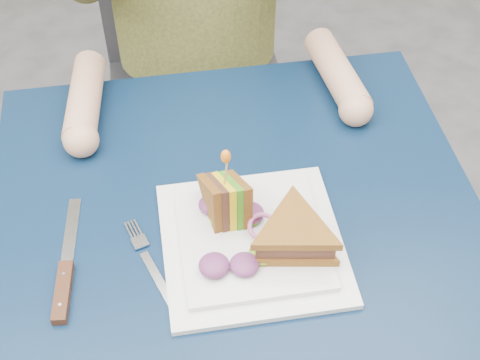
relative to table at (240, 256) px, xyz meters
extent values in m
cube|color=black|center=(0.00, 0.00, 0.06)|extent=(0.75, 0.75, 0.03)
cylinder|color=#595B5E|center=(-0.32, 0.32, -0.30)|extent=(0.04, 0.04, 0.70)
cylinder|color=#595B5E|center=(0.32, 0.32, -0.30)|extent=(0.04, 0.04, 0.70)
cube|color=#47474C|center=(0.00, 0.61, -0.20)|extent=(0.42, 0.40, 0.04)
cylinder|color=#47474C|center=(-0.18, 0.44, -0.44)|extent=(0.02, 0.02, 0.43)
cylinder|color=#47474C|center=(0.18, 0.44, -0.44)|extent=(0.02, 0.02, 0.43)
cylinder|color=#47474C|center=(-0.18, 0.78, -0.44)|extent=(0.02, 0.02, 0.43)
cylinder|color=#47474C|center=(0.18, 0.78, -0.44)|extent=(0.02, 0.02, 0.43)
cylinder|color=tan|center=(-0.23, 0.30, 0.11)|extent=(0.08, 0.20, 0.06)
sphere|color=tan|center=(-0.23, 0.20, 0.11)|extent=(0.06, 0.06, 0.06)
cylinder|color=tan|center=(0.23, 0.30, 0.11)|extent=(0.08, 0.20, 0.06)
sphere|color=tan|center=(0.23, 0.20, 0.11)|extent=(0.06, 0.06, 0.06)
cube|color=white|center=(0.01, -0.04, 0.08)|extent=(0.26, 0.26, 0.01)
cube|color=white|center=(0.01, -0.04, 0.09)|extent=(0.21, 0.21, 0.01)
cube|color=silver|center=(-0.13, -0.08, 0.08)|extent=(0.05, 0.11, 0.00)
cube|color=silver|center=(-0.15, -0.01, 0.08)|extent=(0.03, 0.03, 0.00)
cube|color=silver|center=(-0.17, 0.01, 0.08)|extent=(0.01, 0.03, 0.00)
cube|color=silver|center=(-0.16, 0.01, 0.08)|extent=(0.01, 0.03, 0.00)
cube|color=silver|center=(-0.16, 0.02, 0.08)|extent=(0.01, 0.03, 0.00)
cube|color=silver|center=(-0.15, 0.02, 0.08)|extent=(0.01, 0.03, 0.00)
cube|color=silver|center=(-0.25, 0.02, 0.08)|extent=(0.03, 0.14, 0.00)
cube|color=black|center=(-0.26, -0.08, 0.09)|extent=(0.03, 0.10, 0.01)
cylinder|color=silver|center=(-0.26, -0.06, 0.09)|extent=(0.01, 0.01, 0.00)
cylinder|color=silver|center=(-0.26, -0.11, 0.09)|extent=(0.01, 0.01, 0.00)
cylinder|color=tan|center=(-0.02, 0.01, 0.20)|extent=(0.01, 0.01, 0.06)
ellipsoid|color=orange|center=(-0.02, 0.01, 0.23)|extent=(0.01, 0.01, 0.02)
torus|color=#9E4C7A|center=(0.03, -0.03, 0.11)|extent=(0.04, 0.04, 0.02)
camera|label=1|loc=(-0.10, -0.62, 0.87)|focal=50.00mm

